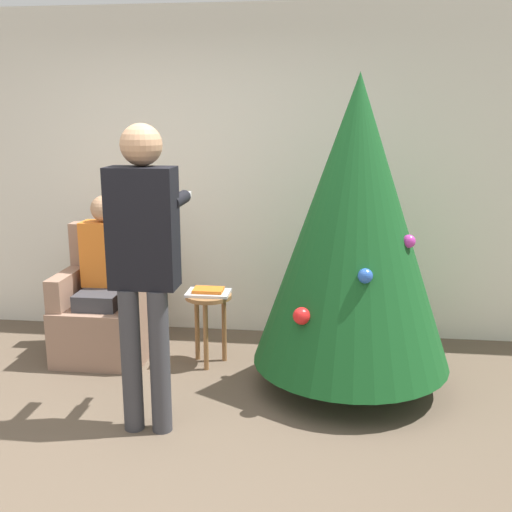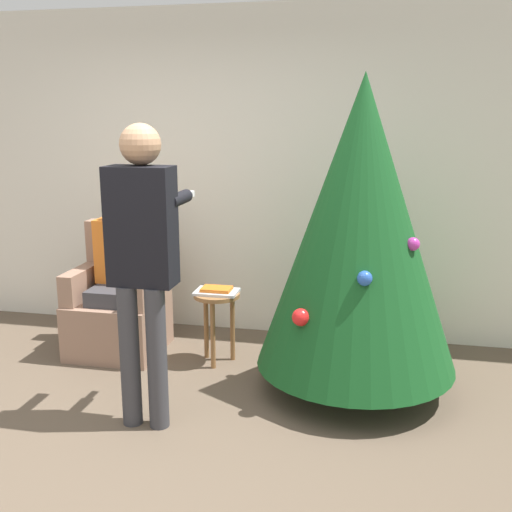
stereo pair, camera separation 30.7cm
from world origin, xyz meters
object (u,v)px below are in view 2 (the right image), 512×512
person_seated (117,267)px  side_stool (217,308)px  christmas_tree (360,225)px  armchair (120,307)px  person_standing (142,250)px

person_seated → side_stool: person_seated is taller
person_seated → side_stool: size_ratio=2.29×
christmas_tree → person_seated: christmas_tree is taller
armchair → side_stool: size_ratio=1.84×
christmas_tree → person_seated: size_ratio=1.69×
person_standing → side_stool: person_standing is taller
christmas_tree → person_standing: christmas_tree is taller
armchair → christmas_tree: bearing=-10.6°
person_seated → person_standing: person_standing is taller
person_seated → side_stool: 0.86m
christmas_tree → armchair: christmas_tree is taller
person_seated → side_stool: (0.82, -0.06, -0.25)m
side_stool → person_standing: bearing=-100.4°
christmas_tree → side_stool: size_ratio=3.85×
armchair → side_stool: armchair is taller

